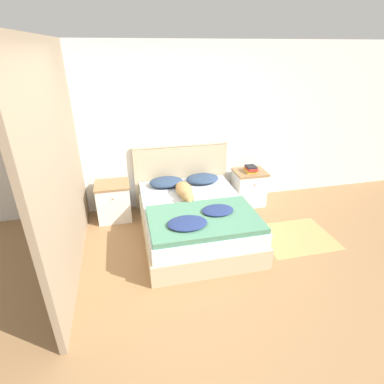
{
  "coord_description": "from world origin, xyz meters",
  "views": [
    {
      "loc": [
        -0.73,
        -2.45,
        2.44
      ],
      "look_at": [
        0.14,
        1.27,
        0.59
      ],
      "focal_mm": 28.0,
      "sensor_mm": 36.0,
      "label": 1
    }
  ],
  "objects_px": {
    "book_stack": "(251,169)",
    "dog": "(185,191)",
    "bed": "(195,220)",
    "nightstand_left": "(114,201)",
    "nightstand_right": "(249,187)",
    "pillow_left": "(166,182)",
    "pillow_right": "(202,179)"
  },
  "relations": [
    {
      "from": "pillow_left",
      "to": "pillow_right",
      "type": "bearing_deg",
      "value": 0.0
    },
    {
      "from": "pillow_left",
      "to": "nightstand_left",
      "type": "bearing_deg",
      "value": 179.01
    },
    {
      "from": "pillow_left",
      "to": "book_stack",
      "type": "xyz_separation_m",
      "value": [
        1.41,
        0.0,
        0.09
      ]
    },
    {
      "from": "pillow_right",
      "to": "book_stack",
      "type": "bearing_deg",
      "value": 0.21
    },
    {
      "from": "nightstand_left",
      "to": "book_stack",
      "type": "bearing_deg",
      "value": -0.29
    },
    {
      "from": "nightstand_left",
      "to": "book_stack",
      "type": "relative_size",
      "value": 2.49
    },
    {
      "from": "dog",
      "to": "nightstand_right",
      "type": "bearing_deg",
      "value": 20.65
    },
    {
      "from": "nightstand_left",
      "to": "dog",
      "type": "xyz_separation_m",
      "value": [
        1.03,
        -0.45,
        0.27
      ]
    },
    {
      "from": "nightstand_right",
      "to": "dog",
      "type": "height_order",
      "value": "dog"
    },
    {
      "from": "nightstand_left",
      "to": "dog",
      "type": "relative_size",
      "value": 0.86
    },
    {
      "from": "nightstand_right",
      "to": "pillow_left",
      "type": "height_order",
      "value": "pillow_left"
    },
    {
      "from": "dog",
      "to": "book_stack",
      "type": "relative_size",
      "value": 2.91
    },
    {
      "from": "book_stack",
      "to": "pillow_left",
      "type": "bearing_deg",
      "value": -179.88
    },
    {
      "from": "pillow_right",
      "to": "book_stack",
      "type": "relative_size",
      "value": 2.2
    },
    {
      "from": "pillow_left",
      "to": "dog",
      "type": "distance_m",
      "value": 0.48
    },
    {
      "from": "nightstand_right",
      "to": "dog",
      "type": "relative_size",
      "value": 0.86
    },
    {
      "from": "bed",
      "to": "book_stack",
      "type": "height_order",
      "value": "book_stack"
    },
    {
      "from": "book_stack",
      "to": "pillow_right",
      "type": "bearing_deg",
      "value": -179.79
    },
    {
      "from": "bed",
      "to": "book_stack",
      "type": "xyz_separation_m",
      "value": [
        1.12,
        0.72,
        0.4
      ]
    },
    {
      "from": "pillow_left",
      "to": "dog",
      "type": "relative_size",
      "value": 0.76
    },
    {
      "from": "pillow_right",
      "to": "dog",
      "type": "distance_m",
      "value": 0.58
    },
    {
      "from": "bed",
      "to": "nightstand_right",
      "type": "relative_size",
      "value": 3.22
    },
    {
      "from": "bed",
      "to": "nightstand_left",
      "type": "height_order",
      "value": "nightstand_left"
    },
    {
      "from": "book_stack",
      "to": "dog",
      "type": "bearing_deg",
      "value": -159.84
    },
    {
      "from": "pillow_left",
      "to": "dog",
      "type": "xyz_separation_m",
      "value": [
        0.21,
        -0.44,
        0.02
      ]
    },
    {
      "from": "nightstand_right",
      "to": "pillow_left",
      "type": "relative_size",
      "value": 1.13
    },
    {
      "from": "pillow_left",
      "to": "pillow_right",
      "type": "xyz_separation_m",
      "value": [
        0.58,
        0.0,
        0.0
      ]
    },
    {
      "from": "bed",
      "to": "pillow_left",
      "type": "xyz_separation_m",
      "value": [
        -0.29,
        0.71,
        0.31
      ]
    },
    {
      "from": "nightstand_left",
      "to": "pillow_left",
      "type": "bearing_deg",
      "value": -0.99
    },
    {
      "from": "nightstand_left",
      "to": "nightstand_right",
      "type": "relative_size",
      "value": 1.0
    },
    {
      "from": "pillow_left",
      "to": "pillow_right",
      "type": "height_order",
      "value": "same"
    },
    {
      "from": "nightstand_right",
      "to": "book_stack",
      "type": "xyz_separation_m",
      "value": [
        0.0,
        -0.01,
        0.34
      ]
    }
  ]
}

